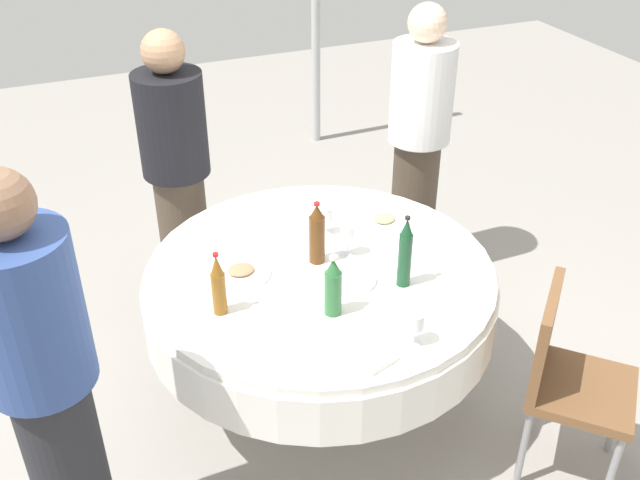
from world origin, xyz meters
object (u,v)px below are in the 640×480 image
at_px(bottle_brown_left, 317,234).
at_px(person_mid, 178,175).
at_px(wine_glass_inner, 415,322).
at_px(plate_south, 384,221).
at_px(plate_east, 241,272).
at_px(person_left, 418,142).
at_px(dining_table, 320,295).
at_px(wine_glass_right, 348,233).
at_px(wine_glass_front, 326,215).
at_px(plate_outer, 348,279).
at_px(person_west, 47,387).
at_px(bottle_dark_green_west, 405,253).
at_px(bottle_green_inner, 333,287).
at_px(chair_front, 565,372).
at_px(bottle_amber_mid, 218,286).

height_order(bottle_brown_left, person_mid, person_mid).
relative_size(wine_glass_inner, plate_south, 0.60).
distance_m(plate_east, person_left, 1.45).
relative_size(wine_glass_inner, person_mid, 0.09).
bearing_deg(person_left, dining_table, -90.00).
height_order(dining_table, bottle_brown_left, bottle_brown_left).
bearing_deg(person_mid, wine_glass_right, -81.35).
xyz_separation_m(bottle_brown_left, wine_glass_front, (-0.13, -0.20, -0.04)).
distance_m(bottle_brown_left, plate_outer, 0.24).
xyz_separation_m(plate_outer, person_west, (1.21, 0.32, 0.11)).
relative_size(bottle_brown_left, bottle_dark_green_west, 0.89).
bearing_deg(bottle_dark_green_west, bottle_brown_left, -48.19).
xyz_separation_m(bottle_dark_green_west, wine_glass_inner, (0.14, 0.35, -0.05)).
height_order(bottle_green_inner, wine_glass_front, bottle_green_inner).
relative_size(bottle_dark_green_west, bottle_green_inner, 1.23).
bearing_deg(wine_glass_inner, dining_table, -77.43).
bearing_deg(chair_front, bottle_dark_green_west, -91.77).
bearing_deg(plate_east, wine_glass_front, -159.24).
bearing_deg(bottle_amber_mid, person_west, 25.71).
height_order(bottle_brown_left, bottle_dark_green_west, bottle_dark_green_west).
distance_m(plate_outer, person_left, 1.27).
xyz_separation_m(bottle_dark_green_west, plate_outer, (0.20, -0.11, -0.14)).
relative_size(wine_glass_inner, person_west, 0.08).
bearing_deg(chair_front, dining_table, -90.00).
xyz_separation_m(dining_table, person_left, (-0.92, -0.81, 0.23)).
xyz_separation_m(person_left, person_west, (2.06, 1.26, 0.03)).
bearing_deg(bottle_brown_left, bottle_amber_mid, 21.22).
distance_m(bottle_green_inner, chair_front, 0.99).
bearing_deg(bottle_brown_left, plate_south, -157.08).
height_order(dining_table, plate_south, plate_south).
height_order(wine_glass_inner, person_left, person_left).
bearing_deg(wine_glass_inner, bottle_brown_left, -79.05).
height_order(bottle_amber_mid, person_west, person_west).
distance_m(wine_glass_right, person_mid, 1.05).
height_order(bottle_amber_mid, chair_front, bottle_amber_mid).
xyz_separation_m(bottle_dark_green_west, wine_glass_front, (0.14, -0.50, -0.06)).
relative_size(bottle_green_inner, chair_front, 0.30).
height_order(plate_south, person_west, person_west).
xyz_separation_m(person_left, chair_front, (0.17, 1.56, -0.31)).
bearing_deg(bottle_brown_left, wine_glass_right, 178.88).
relative_size(bottle_dark_green_west, plate_outer, 1.40).
distance_m(bottle_amber_mid, bottle_brown_left, 0.52).
bearing_deg(person_west, wine_glass_front, -82.73).
xyz_separation_m(wine_glass_right, plate_south, (-0.27, -0.18, -0.10)).
height_order(wine_glass_right, plate_east, wine_glass_right).
bearing_deg(plate_east, wine_glass_right, 176.79).
bearing_deg(wine_glass_inner, bottle_amber_mid, -36.63).
distance_m(person_mid, person_left, 1.32).
xyz_separation_m(bottle_green_inner, wine_glass_inner, (-0.20, 0.28, -0.03)).
bearing_deg(bottle_brown_left, wine_glass_front, -122.64).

